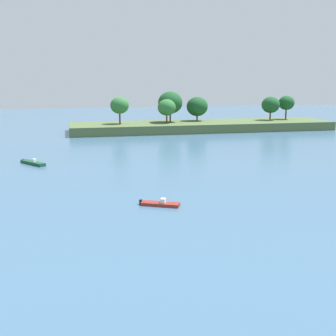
% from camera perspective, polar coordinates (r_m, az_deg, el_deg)
% --- Properties ---
extents(treeline_island, '(73.04, 17.04, 10.75)m').
position_cam_1_polar(treeline_island, '(124.09, 4.30, 6.12)').
color(treeline_island, '#4C6038').
rests_on(treeline_island, ground).
extents(small_motorboat, '(4.41, 5.47, 1.01)m').
position_cam_1_polar(small_motorboat, '(77.15, -17.17, 0.64)').
color(small_motorboat, '#19472D').
rests_on(small_motorboat, ground).
extents(fishing_skiff, '(4.51, 3.08, 0.87)m').
position_cam_1_polar(fishing_skiff, '(49.87, -1.03, -4.68)').
color(fishing_skiff, maroon).
rests_on(fishing_skiff, ground).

